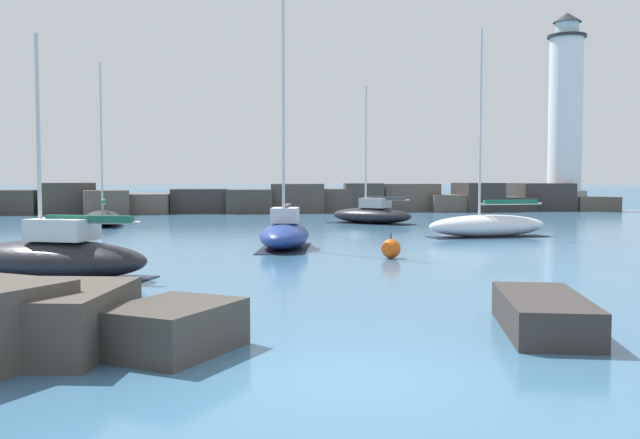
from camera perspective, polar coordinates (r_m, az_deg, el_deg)
name	(u,v)px	position (r m, az deg, el deg)	size (l,w,h in m)	color
ground_plane	(346,377)	(11.10, 2.07, -12.48)	(600.00, 600.00, 0.00)	#3D6B8E
open_sea_beyond	(224,195)	(121.54, -7.65, 1.93)	(400.00, 116.00, 0.01)	#2D5B7F
breakwater_jetty	(230,200)	(61.72, -7.22, 1.54)	(68.81, 7.24, 2.59)	brown
lighthouse	(565,123)	(70.01, 19.02, 7.34)	(4.08, 4.08, 18.09)	gray
foreground_rocks	(90,328)	(12.49, -17.95, -8.28)	(19.99, 7.97, 1.32)	#383330
sailboat_moored_2	(285,233)	(30.45, -2.84, -1.07)	(3.03, 5.67, 10.41)	navy
sailboat_moored_3	(55,257)	(22.63, -20.43, -2.81)	(6.41, 4.46, 7.27)	black
sailboat_moored_4	(372,214)	(46.94, 4.16, 0.44)	(5.82, 5.78, 8.99)	black
sailboat_moored_5	(103,217)	(47.04, -16.98, 0.17)	(3.28, 6.86, 10.28)	black
sailboat_moored_6	(488,225)	(37.30, 13.29, -0.41)	(6.64, 2.46, 10.47)	white
mooring_buoy_orange_near	(391,249)	(26.83, 5.70, -2.33)	(0.73, 0.73, 0.93)	#EA5914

